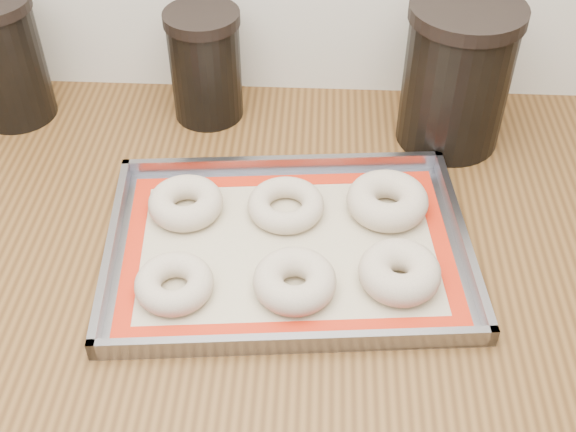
# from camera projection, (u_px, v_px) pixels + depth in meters

# --- Properties ---
(cabinet) EXTENTS (3.00, 0.65, 0.86)m
(cabinet) POSITION_uv_depth(u_px,v_px,m) (246.00, 408.00, 1.30)
(cabinet) COLOR #5E6559
(cabinet) RESTS_ON floor
(countertop) EXTENTS (3.06, 0.68, 0.04)m
(countertop) POSITION_uv_depth(u_px,v_px,m) (233.00, 227.00, 0.99)
(countertop) COLOR brown
(countertop) RESTS_ON cabinet
(baking_tray) EXTENTS (0.49, 0.37, 0.03)m
(baking_tray) POSITION_uv_depth(u_px,v_px,m) (288.00, 246.00, 0.93)
(baking_tray) COLOR gray
(baking_tray) RESTS_ON countertop
(baking_mat) EXTENTS (0.45, 0.33, 0.00)m
(baking_mat) POSITION_uv_depth(u_px,v_px,m) (288.00, 247.00, 0.93)
(baking_mat) COLOR #C6B793
(baking_mat) RESTS_ON baking_tray
(bagel_front_left) EXTENTS (0.12, 0.12, 0.03)m
(bagel_front_left) POSITION_uv_depth(u_px,v_px,m) (174.00, 284.00, 0.86)
(bagel_front_left) COLOR beige
(bagel_front_left) RESTS_ON baking_mat
(bagel_front_mid) EXTENTS (0.11, 0.11, 0.04)m
(bagel_front_mid) POSITION_uv_depth(u_px,v_px,m) (295.00, 281.00, 0.86)
(bagel_front_mid) COLOR beige
(bagel_front_mid) RESTS_ON baking_mat
(bagel_front_right) EXTENTS (0.12, 0.12, 0.04)m
(bagel_front_right) POSITION_uv_depth(u_px,v_px,m) (400.00, 272.00, 0.87)
(bagel_front_right) COLOR beige
(bagel_front_right) RESTS_ON baking_mat
(bagel_back_left) EXTENTS (0.12, 0.12, 0.03)m
(bagel_back_left) POSITION_uv_depth(u_px,v_px,m) (186.00, 203.00, 0.97)
(bagel_back_left) COLOR beige
(bagel_back_left) RESTS_ON baking_mat
(bagel_back_mid) EXTENTS (0.11, 0.11, 0.03)m
(bagel_back_mid) POSITION_uv_depth(u_px,v_px,m) (286.00, 205.00, 0.97)
(bagel_back_mid) COLOR beige
(bagel_back_mid) RESTS_ON baking_mat
(bagel_back_right) EXTENTS (0.13, 0.13, 0.04)m
(bagel_back_right) POSITION_uv_depth(u_px,v_px,m) (387.00, 200.00, 0.97)
(bagel_back_right) COLOR beige
(bagel_back_right) RESTS_ON baking_mat
(canister_left) EXTENTS (0.12, 0.12, 0.20)m
(canister_left) POSITION_uv_depth(u_px,v_px,m) (4.00, 59.00, 1.09)
(canister_left) COLOR black
(canister_left) RESTS_ON countertop
(canister_mid) EXTENTS (0.11, 0.11, 0.18)m
(canister_mid) POSITION_uv_depth(u_px,v_px,m) (206.00, 65.00, 1.10)
(canister_mid) COLOR black
(canister_mid) RESTS_ON countertop
(canister_right) EXTENTS (0.16, 0.16, 0.22)m
(canister_right) POSITION_uv_depth(u_px,v_px,m) (457.00, 75.00, 1.04)
(canister_right) COLOR black
(canister_right) RESTS_ON countertop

